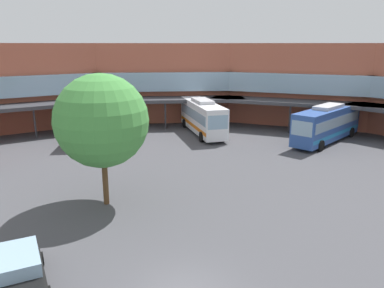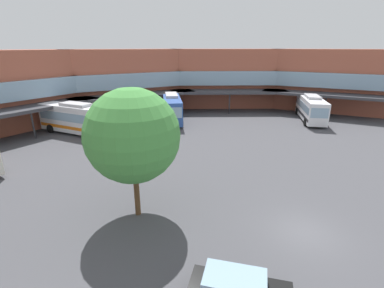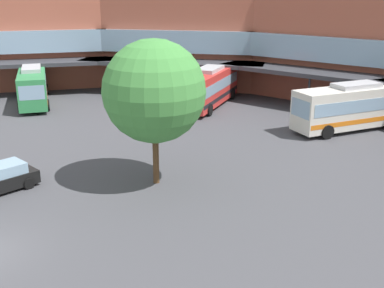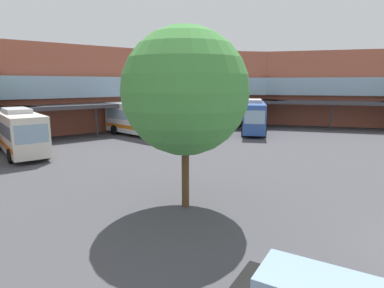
% 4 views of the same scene
% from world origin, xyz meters
% --- Properties ---
extents(bus_2, '(11.34, 3.97, 3.64)m').
position_xyz_m(bus_2, '(-28.76, 5.72, 1.84)').
color(bus_2, '#338C4C').
rests_on(bus_2, ground).
extents(bus_3, '(9.24, 9.37, 3.78)m').
position_xyz_m(bus_3, '(-20.36, 21.10, 1.91)').
color(bus_3, red).
rests_on(bus_3, ground).
extents(bus_4, '(2.96, 10.60, 3.83)m').
position_xyz_m(bus_4, '(-8.29, 28.13, 1.94)').
color(bus_4, silver).
rests_on(bus_4, ground).
extents(plaza_tree, '(5.85, 5.85, 8.45)m').
position_xyz_m(plaza_tree, '(-4.41, 9.67, 5.51)').
color(plaza_tree, brown).
rests_on(plaza_tree, ground).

